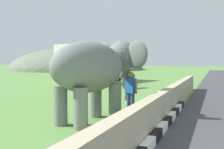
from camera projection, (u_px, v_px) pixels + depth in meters
barrier_parapet at (145, 120)px, 7.44m from camera, size 28.00×0.36×1.00m
elephant at (96, 68)px, 9.58m from camera, size 4.08×2.96×2.83m
person_handler at (131, 90)px, 10.84m from camera, size 0.38×0.61×1.66m
bus_white at (94, 61)px, 27.14m from camera, size 8.64×4.27×3.50m
cow_near at (120, 75)px, 24.12m from camera, size 1.34×1.83×1.23m
cow_mid at (129, 77)px, 21.17m from camera, size 1.93×0.95×1.23m
hill_east at (80, 70)px, 67.17m from camera, size 37.05×29.64×10.60m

